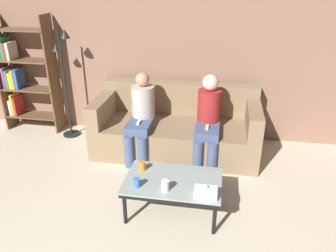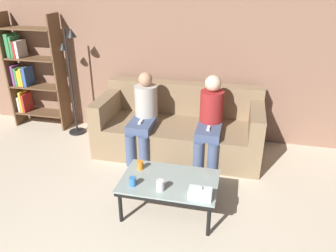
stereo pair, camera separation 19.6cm
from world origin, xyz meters
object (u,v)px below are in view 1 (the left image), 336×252
(tissue_box, at_px, (206,192))
(seated_person_mid_left, at_px, (208,118))
(seated_person_left_end, at_px, (141,114))
(standing_lamp, at_px, (65,73))
(coffee_table, at_px, (173,183))
(cup_far_center, at_px, (165,186))
(cup_near_right, at_px, (143,166))
(bookshelf, at_px, (21,74))
(cup_near_left, at_px, (137,183))
(couch, at_px, (177,129))

(tissue_box, xyz_separation_m, seated_person_mid_left, (-0.07, 1.35, 0.18))
(tissue_box, xyz_separation_m, seated_person_left_end, (-0.95, 1.35, 0.16))
(tissue_box, bearing_deg, standing_lamp, 141.16)
(coffee_table, xyz_separation_m, cup_far_center, (-0.05, -0.19, 0.10))
(cup_far_center, xyz_separation_m, seated_person_mid_left, (0.33, 1.32, 0.17))
(standing_lamp, xyz_separation_m, seated_person_left_end, (1.24, -0.42, -0.39))
(tissue_box, bearing_deg, cup_far_center, 175.05)
(standing_lamp, distance_m, seated_person_left_end, 1.36)
(cup_near_right, xyz_separation_m, standing_lamp, (-1.49, 1.40, 0.55))
(coffee_table, bearing_deg, bookshelf, 147.55)
(cup_far_center, relative_size, tissue_box, 0.51)
(cup_near_left, relative_size, standing_lamp, 0.06)
(couch, distance_m, seated_person_left_end, 0.57)
(cup_far_center, bearing_deg, seated_person_mid_left, 75.99)
(couch, relative_size, cup_near_left, 24.43)
(cup_near_left, xyz_separation_m, cup_far_center, (0.29, -0.02, 0.01))
(tissue_box, height_order, seated_person_left_end, seated_person_left_end)
(seated_person_left_end, height_order, seated_person_mid_left, seated_person_mid_left)
(couch, bearing_deg, bookshelf, 172.50)
(couch, relative_size, bookshelf, 1.24)
(tissue_box, bearing_deg, coffee_table, 147.54)
(seated_person_left_end, bearing_deg, couch, 27.57)
(bookshelf, relative_size, seated_person_mid_left, 1.55)
(bookshelf, bearing_deg, coffee_table, -32.45)
(bookshelf, bearing_deg, cup_near_right, -33.98)
(couch, height_order, cup_far_center, couch)
(couch, height_order, bookshelf, bookshelf)
(tissue_box, relative_size, seated_person_left_end, 0.19)
(coffee_table, relative_size, standing_lamp, 0.61)
(cup_near_right, distance_m, standing_lamp, 2.12)
(bookshelf, xyz_separation_m, seated_person_mid_left, (2.93, -0.55, -0.28))
(coffee_table, xyz_separation_m, cup_near_left, (-0.33, -0.17, 0.09))
(couch, distance_m, bookshelf, 2.57)
(couch, relative_size, coffee_table, 2.26)
(cup_far_center, distance_m, seated_person_left_end, 1.43)
(cup_far_center, relative_size, standing_lamp, 0.07)
(couch, bearing_deg, seated_person_mid_left, -27.17)
(cup_near_right, bearing_deg, standing_lamp, 136.67)
(seated_person_left_end, bearing_deg, tissue_box, -54.67)
(cup_near_left, xyz_separation_m, tissue_box, (0.68, -0.05, 0.01))
(cup_far_center, height_order, tissue_box, tissue_box)
(cup_near_left, xyz_separation_m, cup_near_right, (-0.02, 0.31, 0.00))
(cup_near_left, bearing_deg, cup_near_right, 93.58)
(cup_far_center, bearing_deg, bookshelf, 144.27)
(coffee_table, relative_size, seated_person_mid_left, 0.85)
(coffee_table, relative_size, cup_near_left, 10.83)
(standing_lamp, bearing_deg, cup_far_center, -43.93)
(cup_near_right, bearing_deg, cup_near_left, -86.42)
(coffee_table, relative_size, tissue_box, 4.50)
(cup_near_left, distance_m, cup_near_right, 0.31)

